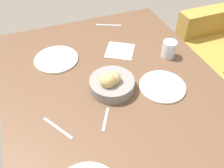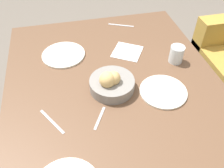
{
  "view_description": "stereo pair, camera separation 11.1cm",
  "coord_description": "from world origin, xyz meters",
  "px_view_note": "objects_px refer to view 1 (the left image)",
  "views": [
    {
      "loc": [
        0.71,
        -0.3,
        1.55
      ],
      "look_at": [
        -0.03,
        -0.02,
        0.77
      ],
      "focal_mm": 38.0,
      "sensor_mm": 36.0,
      "label": 1
    },
    {
      "loc": [
        0.74,
        -0.2,
        1.55
      ],
      "look_at": [
        -0.03,
        -0.02,
        0.77
      ],
      "focal_mm": 38.0,
      "sensor_mm": 36.0,
      "label": 2
    }
  ],
  "objects_px": {
    "plate_far_center": "(162,86)",
    "fork_silver": "(109,25)",
    "napkin": "(120,51)",
    "bread_basket": "(112,83)",
    "knife_silver": "(58,128)",
    "plate_near_left": "(56,59)",
    "spoon_coffee": "(106,119)",
    "water_tumbler": "(169,49)"
  },
  "relations": [
    {
      "from": "plate_near_left",
      "to": "water_tumbler",
      "type": "relative_size",
      "value": 2.55
    },
    {
      "from": "napkin",
      "to": "water_tumbler",
      "type": "bearing_deg",
      "value": 59.31
    },
    {
      "from": "plate_near_left",
      "to": "fork_silver",
      "type": "height_order",
      "value": "plate_near_left"
    },
    {
      "from": "water_tumbler",
      "to": "knife_silver",
      "type": "height_order",
      "value": "water_tumbler"
    },
    {
      "from": "spoon_coffee",
      "to": "napkin",
      "type": "xyz_separation_m",
      "value": [
        -0.43,
        0.24,
        0.0
      ]
    },
    {
      "from": "knife_silver",
      "to": "spoon_coffee",
      "type": "bearing_deg",
      "value": 82.33
    },
    {
      "from": "plate_near_left",
      "to": "knife_silver",
      "type": "height_order",
      "value": "plate_near_left"
    },
    {
      "from": "plate_far_center",
      "to": "water_tumbler",
      "type": "xyz_separation_m",
      "value": [
        -0.21,
        0.15,
        0.04
      ]
    },
    {
      "from": "water_tumbler",
      "to": "plate_near_left",
      "type": "bearing_deg",
      "value": -107.58
    },
    {
      "from": "plate_far_center",
      "to": "fork_silver",
      "type": "height_order",
      "value": "plate_far_center"
    },
    {
      "from": "spoon_coffee",
      "to": "napkin",
      "type": "distance_m",
      "value": 0.49
    },
    {
      "from": "bread_basket",
      "to": "fork_silver",
      "type": "relative_size",
      "value": 1.36
    },
    {
      "from": "water_tumbler",
      "to": "bread_basket",
      "type": "bearing_deg",
      "value": -71.16
    },
    {
      "from": "fork_silver",
      "to": "napkin",
      "type": "bearing_deg",
      "value": -7.34
    },
    {
      "from": "bread_basket",
      "to": "plate_near_left",
      "type": "height_order",
      "value": "bread_basket"
    },
    {
      "from": "plate_far_center",
      "to": "napkin",
      "type": "height_order",
      "value": "plate_far_center"
    },
    {
      "from": "bread_basket",
      "to": "knife_silver",
      "type": "distance_m",
      "value": 0.32
    },
    {
      "from": "plate_near_left",
      "to": "napkin",
      "type": "xyz_separation_m",
      "value": [
        0.05,
        0.35,
        -0.0
      ]
    },
    {
      "from": "fork_silver",
      "to": "knife_silver",
      "type": "xyz_separation_m",
      "value": [
        0.69,
        -0.48,
        0.0
      ]
    },
    {
      "from": "plate_far_center",
      "to": "fork_silver",
      "type": "bearing_deg",
      "value": -176.0
    },
    {
      "from": "water_tumbler",
      "to": "knife_silver",
      "type": "distance_m",
      "value": 0.72
    },
    {
      "from": "napkin",
      "to": "bread_basket",
      "type": "bearing_deg",
      "value": -29.62
    },
    {
      "from": "bread_basket",
      "to": "water_tumbler",
      "type": "relative_size",
      "value": 2.28
    },
    {
      "from": "spoon_coffee",
      "to": "napkin",
      "type": "bearing_deg",
      "value": 150.65
    },
    {
      "from": "water_tumbler",
      "to": "fork_silver",
      "type": "bearing_deg",
      "value": -155.53
    },
    {
      "from": "fork_silver",
      "to": "knife_silver",
      "type": "relative_size",
      "value": 1.06
    },
    {
      "from": "plate_far_center",
      "to": "napkin",
      "type": "bearing_deg",
      "value": -166.65
    },
    {
      "from": "knife_silver",
      "to": "napkin",
      "type": "relative_size",
      "value": 0.71
    },
    {
      "from": "fork_silver",
      "to": "spoon_coffee",
      "type": "height_order",
      "value": "same"
    },
    {
      "from": "plate_far_center",
      "to": "knife_silver",
      "type": "bearing_deg",
      "value": -83.68
    },
    {
      "from": "napkin",
      "to": "plate_near_left",
      "type": "bearing_deg",
      "value": -97.81
    },
    {
      "from": "fork_silver",
      "to": "knife_silver",
      "type": "height_order",
      "value": "same"
    },
    {
      "from": "spoon_coffee",
      "to": "fork_silver",
      "type": "bearing_deg",
      "value": 158.82
    },
    {
      "from": "fork_silver",
      "to": "spoon_coffee",
      "type": "distance_m",
      "value": 0.77
    },
    {
      "from": "plate_near_left",
      "to": "fork_silver",
      "type": "distance_m",
      "value": 0.46
    },
    {
      "from": "plate_near_left",
      "to": "spoon_coffee",
      "type": "xyz_separation_m",
      "value": [
        0.47,
        0.12,
        -0.0
      ]
    },
    {
      "from": "plate_near_left",
      "to": "fork_silver",
      "type": "relative_size",
      "value": 1.51
    },
    {
      "from": "fork_silver",
      "to": "knife_silver",
      "type": "distance_m",
      "value": 0.84
    },
    {
      "from": "knife_silver",
      "to": "fork_silver",
      "type": "bearing_deg",
      "value": 145.3
    },
    {
      "from": "water_tumbler",
      "to": "fork_silver",
      "type": "distance_m",
      "value": 0.47
    },
    {
      "from": "napkin",
      "to": "plate_far_center",
      "type": "bearing_deg",
      "value": 13.35
    },
    {
      "from": "bread_basket",
      "to": "plate_near_left",
      "type": "bearing_deg",
      "value": -147.29
    }
  ]
}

